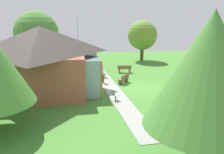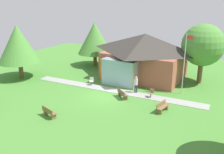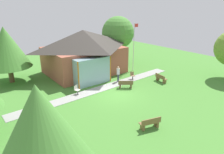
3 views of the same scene
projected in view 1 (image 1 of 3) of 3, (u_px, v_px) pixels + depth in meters
ground_plane at (136, 88)px, 21.07m from camera, size 44.00×44.00×0.00m
pavilion at (43, 57)px, 20.15m from camera, size 9.67×8.45×5.22m
footpath at (112, 89)px, 20.73m from camera, size 18.82×2.13×0.03m
flagpole at (78, 43)px, 25.68m from camera, size 0.64×0.08×6.01m
bench_front_center at (208, 86)px, 20.32m from camera, size 1.56×0.83×0.84m
bench_rear_near_path at (124, 79)px, 22.51m from camera, size 1.45×1.27×0.84m
bench_mid_right at (124, 69)px, 26.75m from camera, size 0.69×1.55×0.84m
patio_chair_lawn_spare at (104, 74)px, 24.50m from camera, size 0.53×0.53×0.86m
patio_chair_west at (115, 95)px, 17.81m from camera, size 0.57×0.57×0.86m
visitor_on_path at (102, 72)px, 22.60m from camera, size 0.34×0.34×1.74m
tree_far_east at (142, 35)px, 33.36m from camera, size 3.98×3.98×5.51m
tree_west_hedge at (210, 70)px, 8.88m from camera, size 4.78×4.78×6.24m
tree_behind_pavilion_right at (36, 33)px, 25.57m from camera, size 4.55×4.55×6.57m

